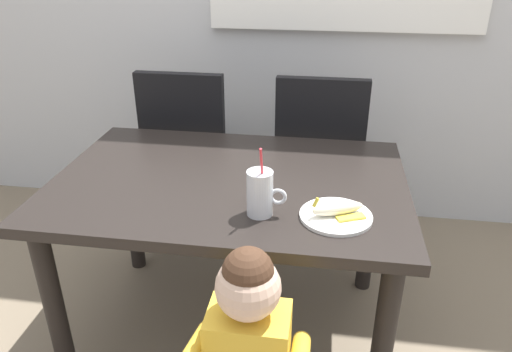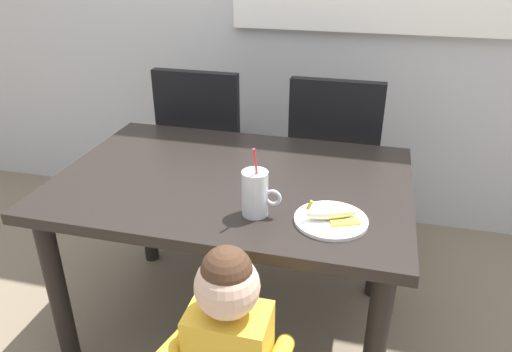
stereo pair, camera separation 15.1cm
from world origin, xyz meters
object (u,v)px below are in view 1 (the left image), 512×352
Objects in this scene: dining_chair_right at (319,155)px; toddler_standing at (249,346)px; snack_plate at (336,216)px; dining_chair_left at (190,148)px; milk_cup at (260,196)px; peeled_banana at (338,209)px; dining_table at (230,202)px.

dining_chair_right is 1.15× the size of toddler_standing.
dining_chair_right reaches higher than toddler_standing.
snack_plate is (0.07, -0.90, 0.18)m from dining_chair_right.
dining_chair_left is 1.37m from toddler_standing.
dining_chair_left is 0.66m from dining_chair_right.
milk_cup is 0.25m from snack_plate.
dining_chair_right is 5.46× the size of peeled_banana.
milk_cup reaches higher than snack_plate.
dining_table is 5.23× the size of milk_cup.
dining_table is 0.46m from snack_plate.
milk_cup is (-0.17, -0.91, 0.24)m from dining_chair_right.
milk_cup is (-0.02, 0.37, 0.26)m from toddler_standing.
snack_plate is 0.03m from peeled_banana.
peeled_banana is at bearing 60.13° from toddler_standing.
toddler_standing is 0.49m from snack_plate.
milk_cup reaches higher than peeled_banana.
dining_table is 7.35× the size of peeled_banana.
toddler_standing is 3.39× the size of milk_cup.
milk_cup reaches higher than dining_chair_right.
dining_chair_left is 3.88× the size of milk_cup.
dining_chair_right is at bearing 95.01° from peeled_banana.
toddler_standing is 4.77× the size of peeled_banana.
toddler_standing is 0.46m from milk_cup.
dining_chair_right is 0.92m from peeled_banana.
snack_plate is at bearing 129.56° from dining_chair_left.
dining_chair_right reaches higher than dining_table.
peeled_banana is (0.08, -0.89, 0.21)m from dining_chair_right.
snack_plate is at bearing 60.59° from toddler_standing.
milk_cup is 1.07× the size of snack_plate.
toddler_standing reaches higher than peeled_banana.
dining_chair_left is 1.17m from peeled_banana.
peeled_banana is at bearing 29.10° from snack_plate.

